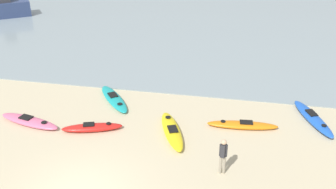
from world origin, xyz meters
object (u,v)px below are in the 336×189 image
Objects in this scene: kayak_on_sand_1 at (242,125)px; kayak_on_sand_5 at (172,131)px; kayak_on_sand_3 at (114,99)px; kayak_on_sand_2 at (29,121)px; kayak_on_sand_4 at (313,118)px; moored_boat_0 at (9,8)px; kayak_on_sand_0 at (92,127)px; person_near_foreground at (223,154)px.

kayak_on_sand_5 reaches higher than kayak_on_sand_1.
kayak_on_sand_3 is 0.94× the size of kayak_on_sand_5.
kayak_on_sand_1 is 9.96m from kayak_on_sand_2.
kayak_on_sand_4 is at bearing 12.25° from kayak_on_sand_2.
moored_boat_0 is (-24.10, 13.95, 0.67)m from kayak_on_sand_4.
kayak_on_sand_4 is at bearing -1.03° from kayak_on_sand_3.
kayak_on_sand_3 is (0.06, 3.00, -0.03)m from kayak_on_sand_0.
kayak_on_sand_3 is 2.07× the size of person_near_foreground.
kayak_on_sand_0 is 0.84× the size of kayak_on_sand_5.
kayak_on_sand_5 is at bearing -42.70° from moored_boat_0.
kayak_on_sand_2 is at bearing -167.75° from kayak_on_sand_4.
person_near_foreground reaches higher than kayak_on_sand_5.
moored_boat_0 is (-14.17, 13.77, 0.71)m from kayak_on_sand_3.
kayak_on_sand_1 is 0.92× the size of kayak_on_sand_4.
moored_boat_0 reaches higher than kayak_on_sand_3.
kayak_on_sand_2 is (-9.83, -1.59, 0.01)m from kayak_on_sand_1.
kayak_on_sand_0 is 0.84× the size of kayak_on_sand_2.
moored_boat_0 is (-20.15, 18.75, -0.03)m from person_near_foreground.
kayak_on_sand_4 reaches higher than kayak_on_sand_1.
kayak_on_sand_0 is at bearing -164.22° from kayak_on_sand_4.
kayak_on_sand_1 is 3.31m from kayak_on_sand_5.
kayak_on_sand_3 is at bearing 178.97° from kayak_on_sand_4.
person_near_foreground is at bearing -42.93° from moored_boat_0.
person_near_foreground reaches higher than kayak_on_sand_2.
moored_boat_0 is (-20.84, 15.20, 0.70)m from kayak_on_sand_1.
kayak_on_sand_1 is (6.73, 1.57, -0.02)m from kayak_on_sand_0.
moored_boat_0 reaches higher than person_near_foreground.
kayak_on_sand_3 is 7.81m from person_near_foreground.
kayak_on_sand_1 is 0.98× the size of kayak_on_sand_5.
kayak_on_sand_5 reaches higher than kayak_on_sand_3.
kayak_on_sand_3 is at bearing 144.00° from kayak_on_sand_5.
kayak_on_sand_0 is 0.89× the size of kayak_on_sand_3.
moored_boat_0 reaches higher than kayak_on_sand_0.
kayak_on_sand_4 is at bearing 50.53° from person_near_foreground.
kayak_on_sand_5 is (3.57, -2.59, 0.04)m from kayak_on_sand_3.
kayak_on_sand_4 is at bearing 20.97° from kayak_on_sand_1.
kayak_on_sand_2 is 13.39m from kayak_on_sand_4.
kayak_on_sand_1 is at bearing 20.64° from kayak_on_sand_5.
kayak_on_sand_2 is at bearing 167.93° from person_near_foreground.
person_near_foreground is (-0.69, -3.55, 0.73)m from kayak_on_sand_1.
kayak_on_sand_0 is at bearing -91.10° from kayak_on_sand_3.
kayak_on_sand_4 is (3.26, 1.25, 0.03)m from kayak_on_sand_1.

